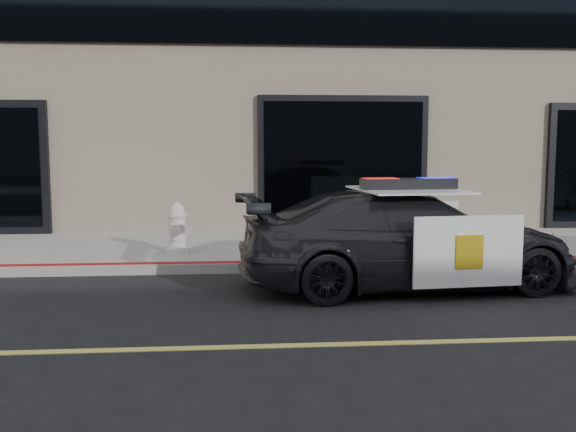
{
  "coord_description": "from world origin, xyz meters",
  "views": [
    {
      "loc": [
        -3.17,
        -5.92,
        1.94
      ],
      "look_at": [
        -2.51,
        2.2,
        1.0
      ],
      "focal_mm": 40.0,
      "sensor_mm": 36.0,
      "label": 1
    }
  ],
  "objects": [
    {
      "name": "fire_hydrant",
      "position": [
        -4.12,
        4.45,
        0.54
      ],
      "size": [
        0.38,
        0.52,
        0.83
      ],
      "color": "beige",
      "rests_on": "sidewalk_n"
    },
    {
      "name": "ground",
      "position": [
        0.0,
        0.0,
        0.0
      ],
      "size": [
        120.0,
        120.0,
        0.0
      ],
      "primitive_type": "plane",
      "color": "black",
      "rests_on": "ground"
    },
    {
      "name": "sidewalk_n",
      "position": [
        0.0,
        5.25,
        0.07
      ],
      "size": [
        60.0,
        3.5,
        0.15
      ],
      "primitive_type": "cube",
      "color": "gray",
      "rests_on": "ground"
    },
    {
      "name": "police_car",
      "position": [
        -0.89,
        2.38,
        0.66
      ],
      "size": [
        2.57,
        4.8,
        1.47
      ],
      "color": "black",
      "rests_on": "ground"
    }
  ]
}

